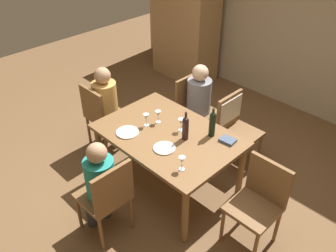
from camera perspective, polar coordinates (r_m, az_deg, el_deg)
ground_plane at (r=4.35m, az=0.00°, el=-9.23°), size 10.00×10.00×0.00m
rear_room_partition at (r=5.66m, az=20.75°, el=15.45°), size 6.40×0.12×2.70m
armoire_cabinet at (r=6.35m, az=2.85°, el=17.14°), size 1.18×0.62×2.18m
dining_table at (r=3.92m, az=0.00°, el=-2.25°), size 1.52×1.05×0.75m
chair_left_end at (r=4.69m, az=-10.64°, el=2.03°), size 0.44×0.44×0.92m
chair_near at (r=3.53m, az=-9.61°, el=-10.78°), size 0.44×0.44×0.92m
chair_far_left at (r=4.78m, az=4.06°, el=3.32°), size 0.44×0.44×0.92m
chair_right_end at (r=3.56m, az=14.35°, el=-11.15°), size 0.44×0.44×0.92m
chair_far_right at (r=4.42m, az=10.34°, el=0.84°), size 0.46×0.44×0.92m
person_woman_host at (r=4.67m, az=-9.68°, el=3.87°), size 0.31×0.36×1.14m
person_man_bearded at (r=3.53m, az=-10.89°, el=-8.62°), size 0.33×0.29×1.10m
person_man_guest at (r=4.66m, az=5.17°, el=4.13°), size 0.36×0.31×1.14m
wine_bottle_tall_green at (r=3.78m, az=7.07°, el=0.42°), size 0.07×0.07×0.33m
wine_bottle_dark_red at (r=3.72m, az=2.80°, el=-0.21°), size 0.07×0.07×0.33m
wine_glass_near_left at (r=3.94m, az=-3.51°, el=1.38°), size 0.07×0.07×0.15m
wine_glass_centre at (r=3.35m, az=2.24°, el=-5.54°), size 0.07×0.07×0.15m
wine_glass_near_right at (r=3.86m, az=2.10°, el=0.62°), size 0.07×0.07×0.15m
wine_glass_far at (r=3.99m, az=-1.59°, el=1.88°), size 0.07×0.07×0.15m
dinner_plate_host at (r=3.66m, az=-0.60°, el=-3.55°), size 0.23×0.23×0.01m
dinner_plate_guest_left at (r=3.90m, az=-6.48°, el=-1.00°), size 0.25×0.25×0.01m
folded_napkin at (r=3.80m, az=9.48°, el=-2.25°), size 0.17×0.14×0.03m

